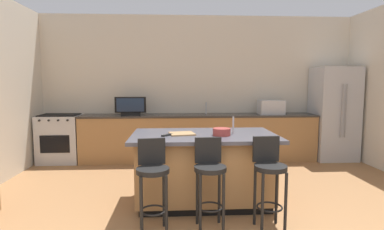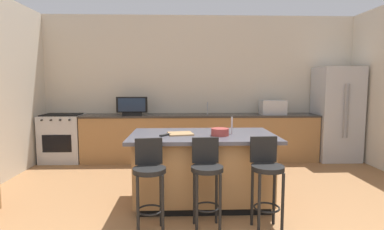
% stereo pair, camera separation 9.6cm
% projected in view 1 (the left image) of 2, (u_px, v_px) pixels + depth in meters
% --- Properties ---
extents(wall_back, '(6.84, 0.12, 2.91)m').
position_uv_depth(wall_back, '(198.00, 87.00, 6.47)').
color(wall_back, beige).
rests_on(wall_back, ground_plane).
extents(counter_back, '(4.63, 0.62, 0.92)m').
position_uv_depth(counter_back, '(199.00, 137.00, 6.20)').
color(counter_back, '#9E7042').
rests_on(counter_back, ground_plane).
extents(kitchen_island, '(1.82, 1.07, 0.90)m').
position_uv_depth(kitchen_island, '(204.00, 168.00, 3.99)').
color(kitchen_island, black).
rests_on(kitchen_island, ground_plane).
extents(refrigerator, '(0.80, 0.73, 1.85)m').
position_uv_depth(refrigerator, '(334.00, 114.00, 6.26)').
color(refrigerator, '#B7BABF').
rests_on(refrigerator, ground_plane).
extents(range_oven, '(0.77, 0.63, 0.94)m').
position_uv_depth(range_oven, '(61.00, 138.00, 6.05)').
color(range_oven, '#B7BABF').
rests_on(range_oven, ground_plane).
extents(microwave, '(0.48, 0.36, 0.28)m').
position_uv_depth(microwave, '(271.00, 107.00, 6.21)').
color(microwave, '#B7BABF').
rests_on(microwave, counter_back).
extents(tv_monitor, '(0.60, 0.16, 0.36)m').
position_uv_depth(tv_monitor, '(131.00, 107.00, 6.01)').
color(tv_monitor, black).
rests_on(tv_monitor, counter_back).
extents(sink_faucet_back, '(0.02, 0.02, 0.24)m').
position_uv_depth(sink_faucet_back, '(206.00, 108.00, 6.25)').
color(sink_faucet_back, '#B2B2B7').
rests_on(sink_faucet_back, counter_back).
extents(sink_faucet_island, '(0.02, 0.02, 0.22)m').
position_uv_depth(sink_faucet_island, '(233.00, 125.00, 3.95)').
color(sink_faucet_island, '#B2B2B7').
rests_on(sink_faucet_island, kitchen_island).
extents(bar_stool_left, '(0.34, 0.36, 0.97)m').
position_uv_depth(bar_stool_left, '(153.00, 177.00, 3.20)').
color(bar_stool_left, black).
rests_on(bar_stool_left, ground_plane).
extents(bar_stool_center, '(0.34, 0.35, 0.96)m').
position_uv_depth(bar_stool_center, '(210.00, 175.00, 3.29)').
color(bar_stool_center, black).
rests_on(bar_stool_center, ground_plane).
extents(bar_stool_right, '(0.34, 0.35, 0.97)m').
position_uv_depth(bar_stool_right, '(269.00, 174.00, 3.28)').
color(bar_stool_right, black).
rests_on(bar_stool_right, ground_plane).
extents(fruit_bowl, '(0.22, 0.22, 0.09)m').
position_uv_depth(fruit_bowl, '(222.00, 132.00, 3.83)').
color(fruit_bowl, '#993833').
rests_on(fruit_bowl, kitchen_island).
extents(tv_remote, '(0.14, 0.16, 0.02)m').
position_uv_depth(tv_remote, '(167.00, 135.00, 3.81)').
color(tv_remote, black).
rests_on(tv_remote, kitchen_island).
extents(cutting_board, '(0.35, 0.33, 0.02)m').
position_uv_depth(cutting_board, '(182.00, 134.00, 3.91)').
color(cutting_board, '#A87F51').
rests_on(cutting_board, kitchen_island).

